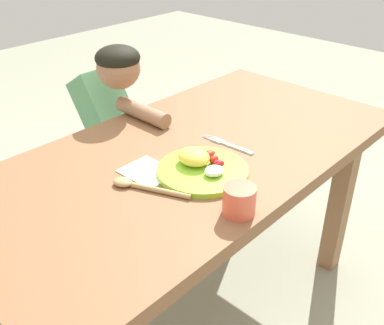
{
  "coord_description": "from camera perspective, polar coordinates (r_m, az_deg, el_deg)",
  "views": [
    {
      "loc": [
        -0.91,
        -0.85,
        1.41
      ],
      "look_at": [
        -0.08,
        -0.08,
        0.75
      ],
      "focal_mm": 42.35,
      "sensor_mm": 36.0,
      "label": 1
    }
  ],
  "objects": [
    {
      "name": "ground_plane",
      "position": [
        1.89,
        -0.09,
        -18.38
      ],
      "size": [
        8.0,
        8.0,
        0.0
      ],
      "primitive_type": "plane",
      "color": "gray"
    },
    {
      "name": "dining_table",
      "position": [
        1.48,
        -0.11,
        -2.0
      ],
      "size": [
        1.47,
        0.74,
        0.73
      ],
      "color": "brown",
      "rests_on": "ground_plane"
    },
    {
      "name": "plate",
      "position": [
        1.3,
        1.19,
        -0.61
      ],
      "size": [
        0.26,
        0.26,
        0.06
      ],
      "color": "#8CD034",
      "rests_on": "dining_table"
    },
    {
      "name": "fork",
      "position": [
        1.46,
        4.59,
        2.27
      ],
      "size": [
        0.03,
        0.2,
        0.01
      ],
      "rotation": [
        0.0,
        0.0,
        1.61
      ],
      "color": "silver",
      "rests_on": "dining_table"
    },
    {
      "name": "spoon",
      "position": [
        1.24,
        -6.68,
        -2.92
      ],
      "size": [
        0.11,
        0.22,
        0.02
      ],
      "rotation": [
        0.0,
        0.0,
        1.96
      ],
      "color": "tan",
      "rests_on": "dining_table"
    },
    {
      "name": "drinking_cup",
      "position": [
        1.13,
        5.96,
        -4.77
      ],
      "size": [
        0.08,
        0.08,
        0.08
      ],
      "primitive_type": "cylinder",
      "color": "#E95E43",
      "rests_on": "dining_table"
    },
    {
      "name": "person",
      "position": [
        1.89,
        -10.46,
        1.76
      ],
      "size": [
        0.17,
        0.49,
        0.98
      ],
      "rotation": [
        0.0,
        0.0,
        3.14
      ],
      "color": "#4D426F",
      "rests_on": "ground_plane"
    },
    {
      "name": "napkin",
      "position": [
        1.32,
        -5.7,
        -1.1
      ],
      "size": [
        0.12,
        0.15,
        0.0
      ],
      "primitive_type": "cube",
      "rotation": [
        0.0,
        0.0,
        0.01
      ],
      "color": "white",
      "rests_on": "dining_table"
    }
  ]
}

